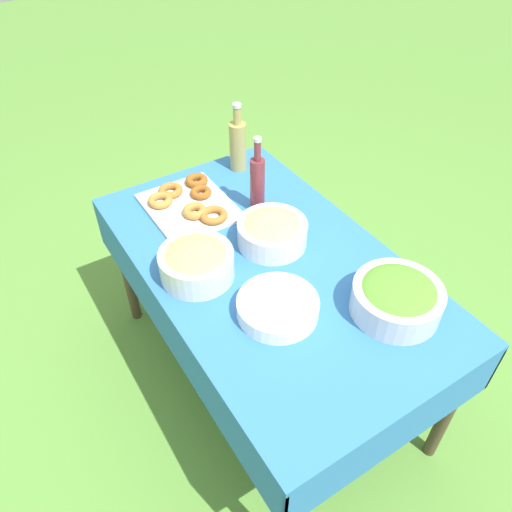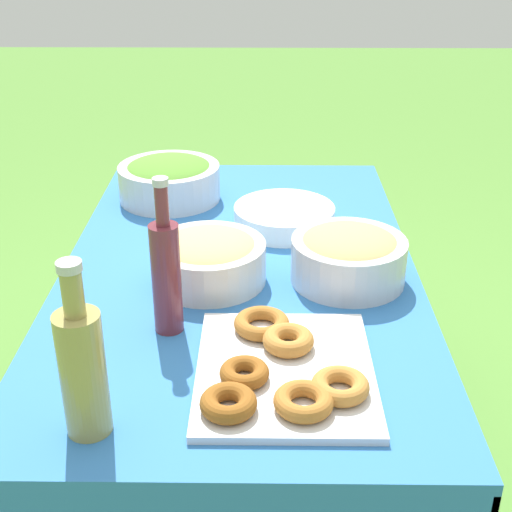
% 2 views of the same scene
% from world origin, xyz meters
% --- Properties ---
extents(ground_plane, '(14.00, 14.00, 0.00)m').
position_xyz_m(ground_plane, '(0.00, 0.00, 0.00)').
color(ground_plane, '#568C38').
extents(picnic_table, '(1.49, 0.88, 0.75)m').
position_xyz_m(picnic_table, '(0.00, 0.00, 0.65)').
color(picnic_table, '#2D6BB2').
rests_on(picnic_table, ground_plane).
extents(salad_bowl, '(0.30, 0.30, 0.13)m').
position_xyz_m(salad_bowl, '(0.44, 0.23, 0.81)').
color(salad_bowl, silver).
rests_on(salad_bowl, picnic_table).
extents(pasta_bowl, '(0.27, 0.27, 0.12)m').
position_xyz_m(pasta_bowl, '(-0.08, 0.07, 0.81)').
color(pasta_bowl, silver).
rests_on(pasta_bowl, picnic_table).
extents(donut_platter, '(0.40, 0.34, 0.05)m').
position_xyz_m(donut_platter, '(-0.47, -0.10, 0.77)').
color(donut_platter, silver).
rests_on(donut_platter, picnic_table).
extents(plate_stack, '(0.28, 0.28, 0.06)m').
position_xyz_m(plate_stack, '(0.23, -0.12, 0.78)').
color(plate_stack, white).
rests_on(plate_stack, picnic_table).
extents(olive_oil_bottle, '(0.08, 0.08, 0.32)m').
position_xyz_m(olive_oil_bottle, '(-0.62, 0.24, 0.87)').
color(olive_oil_bottle, '#998E4C').
rests_on(olive_oil_bottle, picnic_table).
extents(wine_bottle, '(0.06, 0.06, 0.34)m').
position_xyz_m(wine_bottle, '(-0.30, 0.14, 0.88)').
color(wine_bottle, maroon).
rests_on(wine_bottle, picnic_table).
extents(bread_bowl, '(0.27, 0.27, 0.13)m').
position_xyz_m(bread_bowl, '(-0.08, -0.26, 0.81)').
color(bread_bowl, silver).
rests_on(bread_bowl, picnic_table).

